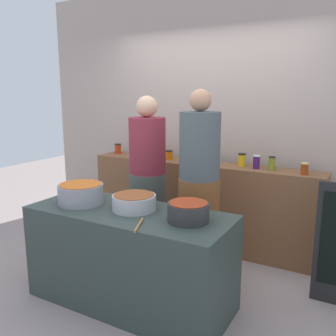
{
  "coord_description": "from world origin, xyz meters",
  "views": [
    {
      "loc": [
        1.65,
        -2.59,
        1.75
      ],
      "look_at": [
        0.0,
        0.35,
        1.05
      ],
      "focal_mm": 38.69,
      "sensor_mm": 36.0,
      "label": 1
    }
  ],
  "objects_px": {
    "cooking_pot_right": "(188,212)",
    "cook_with_tongs": "(148,188)",
    "preserve_jar_1": "(147,151)",
    "cooking_pot_left": "(81,194)",
    "preserve_jar_3": "(158,155)",
    "preserve_jar_6": "(199,157)",
    "cook_in_cap": "(199,197)",
    "preserve_jar_5": "(187,156)",
    "preserve_jar_9": "(256,162)",
    "wooden_spoon": "(139,225)",
    "preserve_jar_10": "(272,163)",
    "preserve_jar_11": "(305,169)",
    "preserve_jar_7": "(209,157)",
    "preserve_jar_8": "(242,160)",
    "preserve_jar_2": "(151,153)",
    "preserve_jar_0": "(118,149)",
    "cooking_pot_center": "(134,202)",
    "preserve_jar_4": "(169,155)"
  },
  "relations": [
    {
      "from": "preserve_jar_3",
      "to": "cooking_pot_left",
      "type": "bearing_deg",
      "value": -88.03
    },
    {
      "from": "preserve_jar_5",
      "to": "preserve_jar_6",
      "type": "bearing_deg",
      "value": 39.46
    },
    {
      "from": "preserve_jar_2",
      "to": "cooking_pot_left",
      "type": "height_order",
      "value": "preserve_jar_2"
    },
    {
      "from": "preserve_jar_5",
      "to": "preserve_jar_9",
      "type": "height_order",
      "value": "preserve_jar_9"
    },
    {
      "from": "preserve_jar_5",
      "to": "preserve_jar_7",
      "type": "xyz_separation_m",
      "value": [
        0.24,
        0.08,
        0.01
      ]
    },
    {
      "from": "preserve_jar_2",
      "to": "preserve_jar_6",
      "type": "distance_m",
      "value": 0.59
    },
    {
      "from": "preserve_jar_10",
      "to": "preserve_jar_2",
      "type": "bearing_deg",
      "value": -177.96
    },
    {
      "from": "preserve_jar_6",
      "to": "preserve_jar_8",
      "type": "xyz_separation_m",
      "value": [
        0.51,
        -0.0,
        0.02
      ]
    },
    {
      "from": "preserve_jar_3",
      "to": "cooking_pot_center",
      "type": "relative_size",
      "value": 0.31
    },
    {
      "from": "cooking_pot_left",
      "to": "preserve_jar_0",
      "type": "bearing_deg",
      "value": 115.78
    },
    {
      "from": "preserve_jar_11",
      "to": "cooking_pot_left",
      "type": "relative_size",
      "value": 0.3
    },
    {
      "from": "cook_in_cap",
      "to": "cooking_pot_left",
      "type": "bearing_deg",
      "value": -140.51
    },
    {
      "from": "preserve_jar_10",
      "to": "wooden_spoon",
      "type": "bearing_deg",
      "value": -108.22
    },
    {
      "from": "preserve_jar_4",
      "to": "preserve_jar_8",
      "type": "xyz_separation_m",
      "value": [
        0.88,
        0.04,
        0.01
      ]
    },
    {
      "from": "cooking_pot_left",
      "to": "cooking_pot_right",
      "type": "xyz_separation_m",
      "value": [
        1.01,
        0.05,
        -0.01
      ]
    },
    {
      "from": "preserve_jar_5",
      "to": "preserve_jar_9",
      "type": "xyz_separation_m",
      "value": [
        0.8,
        0.03,
        0.01
      ]
    },
    {
      "from": "wooden_spoon",
      "to": "preserve_jar_10",
      "type": "bearing_deg",
      "value": 71.78
    },
    {
      "from": "preserve_jar_9",
      "to": "cook_with_tongs",
      "type": "height_order",
      "value": "cook_with_tongs"
    },
    {
      "from": "cooking_pot_center",
      "to": "preserve_jar_8",
      "type": "bearing_deg",
      "value": 72.23
    },
    {
      "from": "preserve_jar_9",
      "to": "cook_with_tongs",
      "type": "distance_m",
      "value": 1.17
    },
    {
      "from": "preserve_jar_7",
      "to": "cook_in_cap",
      "type": "height_order",
      "value": "cook_in_cap"
    },
    {
      "from": "preserve_jar_3",
      "to": "preserve_jar_6",
      "type": "xyz_separation_m",
      "value": [
        0.49,
        0.09,
        -0.0
      ]
    },
    {
      "from": "preserve_jar_2",
      "to": "preserve_jar_7",
      "type": "bearing_deg",
      "value": 7.53
    },
    {
      "from": "preserve_jar_4",
      "to": "preserve_jar_10",
      "type": "relative_size",
      "value": 0.79
    },
    {
      "from": "preserve_jar_10",
      "to": "preserve_jar_0",
      "type": "bearing_deg",
      "value": 178.37
    },
    {
      "from": "preserve_jar_3",
      "to": "cooking_pot_right",
      "type": "height_order",
      "value": "preserve_jar_3"
    },
    {
      "from": "cooking_pot_right",
      "to": "cook_with_tongs",
      "type": "distance_m",
      "value": 1.17
    },
    {
      "from": "preserve_jar_8",
      "to": "preserve_jar_11",
      "type": "distance_m",
      "value": 0.67
    },
    {
      "from": "preserve_jar_9",
      "to": "preserve_jar_3",
      "type": "bearing_deg",
      "value": -178.58
    },
    {
      "from": "preserve_jar_4",
      "to": "preserve_jar_10",
      "type": "distance_m",
      "value": 1.21
    },
    {
      "from": "cook_in_cap",
      "to": "preserve_jar_10",
      "type": "bearing_deg",
      "value": 58.08
    },
    {
      "from": "preserve_jar_1",
      "to": "cooking_pot_left",
      "type": "bearing_deg",
      "value": -79.97
    },
    {
      "from": "preserve_jar_7",
      "to": "cooking_pot_center",
      "type": "bearing_deg",
      "value": -92.86
    },
    {
      "from": "preserve_jar_3",
      "to": "preserve_jar_4",
      "type": "relative_size",
      "value": 1.0
    },
    {
      "from": "cooking_pot_center",
      "to": "preserve_jar_5",
      "type": "bearing_deg",
      "value": 97.48
    },
    {
      "from": "wooden_spoon",
      "to": "cooking_pot_left",
      "type": "bearing_deg",
      "value": 163.92
    },
    {
      "from": "preserve_jar_2",
      "to": "preserve_jar_8",
      "type": "relative_size",
      "value": 0.93
    },
    {
      "from": "preserve_jar_9",
      "to": "wooden_spoon",
      "type": "height_order",
      "value": "preserve_jar_9"
    },
    {
      "from": "preserve_jar_0",
      "to": "preserve_jar_6",
      "type": "relative_size",
      "value": 1.21
    },
    {
      "from": "cooking_pot_center",
      "to": "cook_with_tongs",
      "type": "height_order",
      "value": "cook_with_tongs"
    },
    {
      "from": "preserve_jar_1",
      "to": "cooking_pot_right",
      "type": "distance_m",
      "value": 1.91
    },
    {
      "from": "preserve_jar_5",
      "to": "cooking_pot_left",
      "type": "bearing_deg",
      "value": -103.36
    },
    {
      "from": "preserve_jar_11",
      "to": "cook_with_tongs",
      "type": "distance_m",
      "value": 1.57
    },
    {
      "from": "preserve_jar_8",
      "to": "cook_in_cap",
      "type": "bearing_deg",
      "value": -99.69
    },
    {
      "from": "preserve_jar_3",
      "to": "cooking_pot_center",
      "type": "xyz_separation_m",
      "value": [
        0.55,
        -1.31,
        -0.16
      ]
    },
    {
      "from": "preserve_jar_2",
      "to": "preserve_jar_10",
      "type": "bearing_deg",
      "value": 2.04
    },
    {
      "from": "preserve_jar_1",
      "to": "cooking_pot_center",
      "type": "xyz_separation_m",
      "value": [
        0.76,
        -1.39,
        -0.17
      ]
    },
    {
      "from": "preserve_jar_1",
      "to": "preserve_jar_9",
      "type": "height_order",
      "value": "preserve_jar_9"
    },
    {
      "from": "preserve_jar_1",
      "to": "cook_in_cap",
      "type": "xyz_separation_m",
      "value": [
        1.07,
        -0.8,
        -0.23
      ]
    },
    {
      "from": "preserve_jar_0",
      "to": "preserve_jar_8",
      "type": "xyz_separation_m",
      "value": [
        1.67,
        -0.01,
        0.0
      ]
    }
  ]
}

